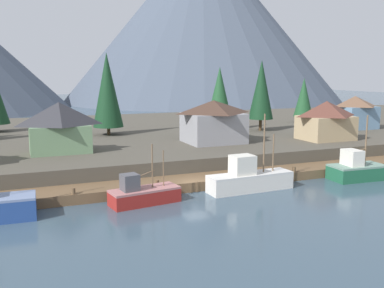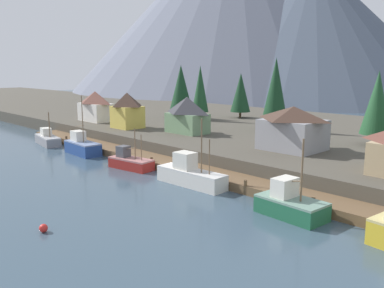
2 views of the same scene
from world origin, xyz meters
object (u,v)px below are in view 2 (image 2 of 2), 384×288
object	(u,v)px
conifer_near_right	(200,89)
house_white	(96,106)
fishing_boat_red	(130,162)
fishing_boat_white	(190,175)
conifer_centre	(181,88)
conifer_mid_left	(241,92)
house_green	(187,115)
house_grey	(293,128)
channel_buoy	(43,228)
house_yellow	(127,110)
fishing_boat_grey	(48,139)
conifer_back_left	(275,91)
fishing_boat_blue	(82,146)
conifer_back_right	(377,103)
fishing_boat_green	(290,204)

from	to	relation	value
conifer_near_right	house_white	bearing A→B (deg)	-129.91
fishing_boat_red	house_white	size ratio (longest dim) A/B	0.83
fishing_boat_white	conifer_centre	size ratio (longest dim) A/B	0.80
conifer_mid_left	house_green	bearing A→B (deg)	-71.44
fishing_boat_white	conifer_mid_left	world-z (taller)	conifer_mid_left
house_white	fishing_boat_red	bearing A→B (deg)	-23.25
fishing_boat_white	house_grey	xyz separation A→B (m)	(3.28, 15.76, 4.21)
channel_buoy	house_yellow	bearing A→B (deg)	135.70
house_grey	fishing_boat_white	bearing A→B (deg)	-101.75
house_grey	house_white	bearing A→B (deg)	-176.08
house_green	house_white	bearing A→B (deg)	-173.61
house_grey	house_yellow	distance (m)	32.39
fishing_boat_grey	channel_buoy	bearing A→B (deg)	-15.67
house_green	house_yellow	bearing A→B (deg)	-162.02
fishing_boat_white	conifer_back_left	bearing A→B (deg)	104.40
house_white	conifer_back_left	size ratio (longest dim) A/B	0.64
fishing_boat_blue	conifer_centre	distance (m)	32.21
house_white	fishing_boat_white	bearing A→B (deg)	-16.94
fishing_boat_white	conifer_back_left	xyz separation A→B (m)	(-8.61, 28.53, 8.15)
house_yellow	conifer_mid_left	size ratio (longest dim) A/B	0.66
conifer_centre	channel_buoy	distance (m)	60.33
conifer_near_right	conifer_centre	xyz separation A→B (m)	(-6.25, 0.27, 0.03)
house_yellow	conifer_back_right	bearing A→B (deg)	21.78
house_grey	conifer_near_right	distance (m)	34.05
fishing_boat_red	house_yellow	size ratio (longest dim) A/B	1.04
fishing_boat_blue	conifer_near_right	size ratio (longest dim) A/B	0.81
fishing_boat_red	house_green	xyz separation A→B (m)	(-5.69, 15.79, 4.69)
conifer_mid_left	conifer_back_left	world-z (taller)	conifer_back_left
house_green	channel_buoy	world-z (taller)	house_green
fishing_boat_red	house_green	distance (m)	17.42
fishing_boat_white	house_green	distance (m)	23.37
fishing_boat_white	conifer_centre	xyz separation A→B (m)	(-34.03, 29.52, 7.80)
house_grey	channel_buoy	distance (m)	34.43
fishing_boat_red	fishing_boat_blue	bearing A→B (deg)	170.66
house_grey	house_yellow	world-z (taller)	house_yellow
house_yellow	conifer_near_right	xyz separation A→B (m)	(1.06, 17.65, 3.23)
house_white	conifer_centre	bearing A→B (deg)	65.69
fishing_boat_green	house_white	distance (m)	56.98
fishing_boat_red	house_yellow	distance (m)	21.77
house_white	house_green	bearing A→B (deg)	6.39
house_white	channel_buoy	bearing A→B (deg)	-35.49
house_grey	channel_buoy	world-z (taller)	house_grey
fishing_boat_white	channel_buoy	xyz separation A→B (m)	(1.76, -18.26, -0.90)
fishing_boat_red	channel_buoy	xyz separation A→B (m)	(13.07, -17.91, -0.57)
fishing_boat_blue	conifer_mid_left	world-z (taller)	conifer_mid_left
house_yellow	conifer_back_left	xyz separation A→B (m)	(20.23, 16.93, 3.61)
fishing_boat_blue	fishing_boat_red	distance (m)	13.06
fishing_boat_white	house_green	size ratio (longest dim) A/B	1.26
fishing_boat_blue	channel_buoy	world-z (taller)	fishing_boat_blue
conifer_near_right	conifer_back_left	world-z (taller)	conifer_back_left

